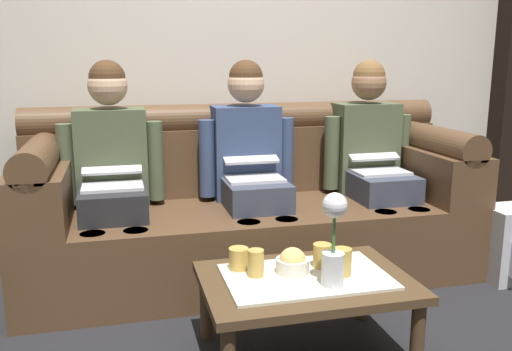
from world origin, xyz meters
TOP-DOWN VIEW (x-y plane):
  - back_wall_patterned at (0.00, 1.70)m, footprint 6.00×0.12m
  - couch at (0.00, 1.17)m, footprint 2.50×0.88m
  - person_left at (-0.76, 1.17)m, footprint 0.56×0.67m
  - person_middle at (0.00, 1.17)m, footprint 0.56×0.67m
  - person_right at (0.76, 1.17)m, footprint 0.56×0.67m
  - coffee_table at (0.00, 0.19)m, footprint 0.85×0.60m
  - flower_vase at (0.07, 0.08)m, footprint 0.10×0.10m
  - snack_bowl at (-0.04, 0.24)m, footprint 0.14×0.14m
  - cup_near_left at (-0.25, 0.33)m, footprint 0.08×0.08m
  - cup_near_right at (0.10, 0.27)m, footprint 0.08×0.08m
  - cup_far_center at (0.14, 0.16)m, footprint 0.08×0.08m
  - cup_far_left at (-0.20, 0.24)m, footprint 0.07×0.07m

SIDE VIEW (x-z plane):
  - coffee_table at x=0.00m, z-range 0.13..0.48m
  - couch at x=0.00m, z-range -0.12..0.85m
  - snack_bowl at x=-0.04m, z-range 0.34..0.46m
  - cup_near_left at x=-0.25m, z-range 0.36..0.45m
  - cup_near_right at x=0.10m, z-range 0.36..0.46m
  - cup_far_left at x=-0.20m, z-range 0.36..0.47m
  - cup_far_center at x=0.14m, z-range 0.36..0.47m
  - flower_vase at x=0.07m, z-range 0.36..0.73m
  - person_left at x=-0.76m, z-range 0.05..1.27m
  - person_right at x=0.76m, z-range 0.05..1.27m
  - person_middle at x=0.00m, z-range 0.05..1.27m
  - back_wall_patterned at x=0.00m, z-range 0.00..2.90m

